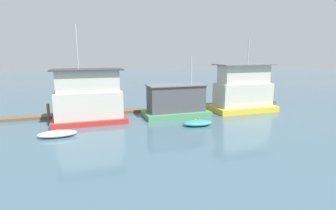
{
  "coord_description": "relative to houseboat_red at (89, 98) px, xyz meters",
  "views": [
    {
      "loc": [
        -8.59,
        -26.32,
        6.52
      ],
      "look_at": [
        0.0,
        -1.0,
        1.4
      ],
      "focal_mm": 28.0,
      "sensor_mm": 36.0,
      "label": 1
    }
  ],
  "objects": [
    {
      "name": "dock_walkway",
      "position": [
        7.84,
        3.37,
        -2.24
      ],
      "size": [
        33.8,
        1.62,
        0.3
      ],
      "primitive_type": "cube",
      "color": "brown",
      "rests_on": "ground_plane"
    },
    {
      "name": "dinghy_white",
      "position": [
        -2.7,
        -4.13,
        -2.13
      ],
      "size": [
        3.01,
        1.28,
        0.52
      ],
      "color": "white",
      "rests_on": "ground_plane"
    },
    {
      "name": "houseboat_green",
      "position": [
        8.94,
        -0.36,
        -0.8
      ],
      "size": [
        6.99,
        3.37,
        6.52
      ],
      "color": "#4C9360",
      "rests_on": "ground_plane"
    },
    {
      "name": "ground_plane",
      "position": [
        7.84,
        0.1,
        -2.39
      ],
      "size": [
        200.0,
        200.0,
        0.0
      ],
      "primitive_type": "plane",
      "color": "#426070"
    },
    {
      "name": "dinghy_teal",
      "position": [
        9.51,
        -4.63,
        -2.14
      ],
      "size": [
        2.91,
        1.75,
        0.5
      ],
      "color": "teal",
      "rests_on": "ground_plane"
    },
    {
      "name": "mooring_post_far_left",
      "position": [
        -3.92,
        2.31,
        -1.55
      ],
      "size": [
        0.29,
        0.29,
        1.67
      ],
      "primitive_type": "cylinder",
      "color": "brown",
      "rests_on": "ground_plane"
    },
    {
      "name": "houseboat_yellow",
      "position": [
        17.36,
        -0.21,
        0.0
      ],
      "size": [
        7.49,
        3.93,
        8.33
      ],
      "color": "gold",
      "rests_on": "ground_plane"
    },
    {
      "name": "houseboat_red",
      "position": [
        0.0,
        0.0,
        0.0
      ],
      "size": [
        6.99,
        3.84,
        9.26
      ],
      "color": "red",
      "rests_on": "ground_plane"
    }
  ]
}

